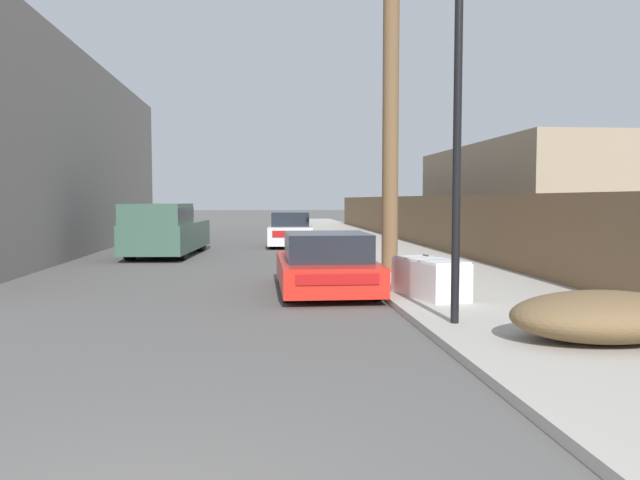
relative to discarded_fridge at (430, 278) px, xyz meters
The scene contains 10 objects.
sidewalk_curb 15.65m from the discarded_fridge, 85.21° to the left, with size 4.20×63.00×0.12m, color #ADA89E.
discarded_fridge is the anchor object (origin of this frame).
parked_sports_car_red 2.38m from the discarded_fridge, 138.41° to the left, with size 1.91×4.18×1.25m.
car_parked_mid 14.50m from the discarded_fridge, 97.35° to the left, with size 1.98×4.48×1.41m.
pickup_truck 11.89m from the discarded_fridge, 121.96° to the left, with size 2.39×5.69×1.78m.
utility_pole 5.43m from the discarded_fridge, 88.68° to the left, with size 1.80×0.40×7.85m.
street_lamp 3.52m from the discarded_fridge, 97.07° to the right, with size 0.26×0.26×5.02m.
brush_pile 3.95m from the discarded_fridge, 72.36° to the right, with size 2.39×1.54×0.64m.
wooden_fence 14.65m from the discarded_fridge, 77.15° to the left, with size 0.08×41.68×1.94m, color brown.
building_right_house 15.41m from the discarded_fridge, 58.41° to the left, with size 6.00×12.89×4.06m, color gray.
Camera 1 is at (0.86, -3.29, 1.92)m, focal length 35.00 mm.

